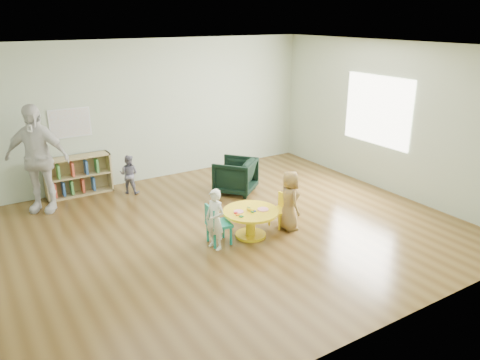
{
  "coord_description": "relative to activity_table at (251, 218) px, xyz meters",
  "views": [
    {
      "loc": [
        -3.41,
        -5.8,
        3.22
      ],
      "look_at": [
        0.02,
        -0.3,
        0.92
      ],
      "focal_mm": 35.0,
      "sensor_mm": 36.0,
      "label": 1
    }
  ],
  "objects": [
    {
      "name": "child_left",
      "position": [
        -0.65,
        -0.05,
        0.16
      ],
      "size": [
        0.3,
        0.38,
        0.9
      ],
      "primitive_type": "imported",
      "rotation": [
        0.0,
        0.0,
        -1.27
      ],
      "color": "white",
      "rests_on": "ground"
    },
    {
      "name": "adult_caretaker",
      "position": [
        -2.5,
        2.78,
        0.64
      ],
      "size": [
        1.16,
        0.99,
        1.86
      ],
      "primitive_type": "imported",
      "rotation": [
        0.0,
        0.0,
        -0.6
      ],
      "color": "silver",
      "rests_on": "ground"
    },
    {
      "name": "kid_chair_right",
      "position": [
        0.64,
        0.08,
        -0.01
      ],
      "size": [
        0.32,
        0.32,
        0.52
      ],
      "rotation": [
        0.0,
        0.0,
        1.73
      ],
      "color": "yellow",
      "rests_on": "ground"
    },
    {
      "name": "alphabet_poster",
      "position": [
        -1.77,
        3.35,
        1.06
      ],
      "size": [
        0.74,
        0.01,
        0.54
      ],
      "color": "silver",
      "rests_on": "ground"
    },
    {
      "name": "child_right",
      "position": [
        0.66,
        -0.1,
        0.19
      ],
      "size": [
        0.39,
        0.52,
        0.96
      ],
      "primitive_type": "imported",
      "rotation": [
        0.0,
        0.0,
        1.37
      ],
      "color": "gold",
      "rests_on": "ground"
    },
    {
      "name": "activity_table",
      "position": [
        0.0,
        0.0,
        0.0
      ],
      "size": [
        0.85,
        0.85,
        0.47
      ],
      "rotation": [
        0.0,
        0.0,
        0.12
      ],
      "color": "yellow",
      "rests_on": "ground"
    },
    {
      "name": "kid_chair_left",
      "position": [
        -0.57,
        0.06,
        0.03
      ],
      "size": [
        0.35,
        0.35,
        0.61
      ],
      "rotation": [
        0.0,
        0.0,
        -1.66
      ],
      "color": "#1A8F7A",
      "rests_on": "ground"
    },
    {
      "name": "bookshelf",
      "position": [
        -1.79,
        3.22,
        0.07
      ],
      "size": [
        1.2,
        0.3,
        0.75
      ],
      "color": "#9E8B58",
      "rests_on": "ground"
    },
    {
      "name": "room",
      "position": [
        -0.16,
        0.37,
        1.6
      ],
      "size": [
        7.1,
        7.0,
        2.8
      ],
      "color": "#543B1A",
      "rests_on": "ground"
    },
    {
      "name": "toddler",
      "position": [
        -0.94,
        2.77,
        0.08
      ],
      "size": [
        0.46,
        0.45,
        0.75
      ],
      "primitive_type": "imported",
      "rotation": [
        0.0,
        0.0,
        2.44
      ],
      "color": "#161639",
      "rests_on": "ground"
    },
    {
      "name": "armchair",
      "position": [
        0.79,
        1.74,
        0.03
      ],
      "size": [
        1.0,
        1.0,
        0.66
      ],
      "primitive_type": "imported",
      "rotation": [
        0.0,
        0.0,
        3.83
      ],
      "color": "black",
      "rests_on": "ground"
    }
  ]
}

